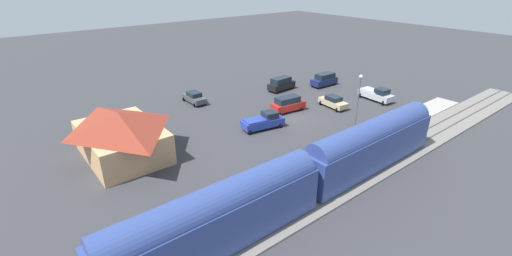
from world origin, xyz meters
TOP-DOWN VIEW (x-y plane):
  - ground_plane at (0.00, 0.00)m, footprint 200.00×200.00m
  - railway_track at (-14.00, 0.00)m, footprint 4.80×70.00m
  - platform at (-10.00, 0.00)m, footprint 3.20×46.00m
  - passenger_train at (-14.00, 12.42)m, footprint 2.93×35.33m
  - station_building at (4.00, 22.00)m, footprint 11.16×8.06m
  - pedestrian_on_platform at (-9.87, 3.72)m, footprint 0.36×0.36m
  - pickup_blue at (0.10, 5.58)m, footprint 2.89×5.66m
  - suv_navy at (7.37, -14.25)m, footprint 2.15×4.97m
  - sedan_charcoal at (13.91, 7.81)m, footprint 4.51×2.30m
  - suv_red at (2.49, -0.92)m, footprint 2.49×5.09m
  - pickup_silver at (-2.71, -14.80)m, footprint 5.53×2.79m
  - sedan_tan at (-0.49, -7.24)m, footprint 4.67×2.62m
  - suv_black at (10.24, -6.71)m, footprint 2.34×5.04m
  - light_pole_near_platform at (-7.20, -3.46)m, footprint 0.44×0.44m

SIDE VIEW (x-z plane):
  - ground_plane at x=0.00m, z-range 0.00..0.00m
  - railway_track at x=-14.00m, z-range -0.06..0.24m
  - platform at x=-10.00m, z-range 0.00..0.30m
  - sedan_charcoal at x=13.91m, z-range 0.01..1.75m
  - sedan_tan at x=-0.49m, z-range 0.01..1.75m
  - pickup_blue at x=0.10m, z-range -0.04..2.10m
  - pickup_silver at x=-2.71m, z-range -0.04..2.10m
  - suv_navy at x=7.37m, z-range 0.04..2.26m
  - suv_red at x=2.49m, z-range 0.04..2.26m
  - suv_black at x=10.24m, z-range 0.04..2.26m
  - pedestrian_on_platform at x=-9.87m, z-range 0.43..2.14m
  - station_building at x=4.00m, z-range 0.10..5.18m
  - passenger_train at x=-14.00m, z-range 0.37..5.35m
  - light_pole_near_platform at x=-7.20m, z-range 0.97..8.06m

